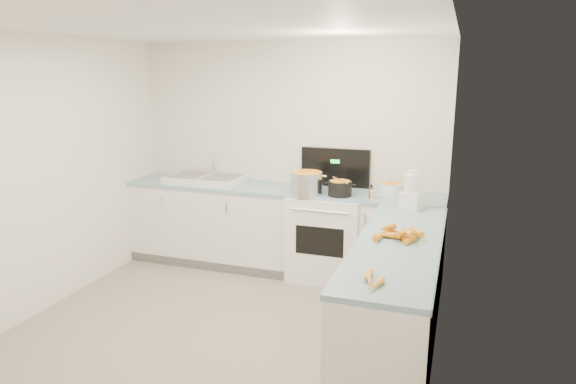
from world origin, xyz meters
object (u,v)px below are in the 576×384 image
(steel_pot, at_px, (307,184))
(food_processor, at_px, (413,192))
(mixing_bowl, at_px, (390,189))
(spice_jar, at_px, (372,195))
(stove, at_px, (328,234))
(extract_bottle, at_px, (371,193))
(black_pot, at_px, (340,189))
(sink, at_px, (206,179))

(steel_pot, height_order, food_processor, food_processor)
(mixing_bowl, xyz_separation_m, spice_jar, (-0.14, -0.24, -0.02))
(stove, distance_m, extract_bottle, 0.72)
(extract_bottle, distance_m, spice_jar, 0.03)
(black_pot, bearing_deg, mixing_bowl, 24.59)
(stove, height_order, steel_pot, stove)
(extract_bottle, relative_size, spice_jar, 1.48)
(stove, distance_m, mixing_bowl, 0.83)
(extract_bottle, bearing_deg, food_processor, -30.19)
(food_processor, bearing_deg, stove, 156.47)
(black_pot, xyz_separation_m, extract_bottle, (0.32, -0.01, -0.01))
(sink, relative_size, mixing_bowl, 3.32)
(extract_bottle, relative_size, food_processor, 0.32)
(stove, distance_m, black_pot, 0.57)
(stove, bearing_deg, mixing_bowl, 7.87)
(spice_jar, bearing_deg, black_pot, 175.82)
(sink, xyz_separation_m, mixing_bowl, (2.08, 0.07, 0.02))
(sink, relative_size, extract_bottle, 7.38)
(stove, height_order, mixing_bowl, stove)
(mixing_bowl, relative_size, spice_jar, 3.30)
(black_pot, distance_m, food_processor, 0.79)
(stove, xyz_separation_m, black_pot, (0.15, -0.13, 0.53))
(black_pot, xyz_separation_m, spice_jar, (0.34, -0.02, -0.03))
(sink, relative_size, food_processor, 2.39)
(steel_pot, distance_m, extract_bottle, 0.67)
(extract_bottle, height_order, spice_jar, extract_bottle)
(stove, xyz_separation_m, extract_bottle, (0.47, -0.14, 0.52))
(sink, height_order, spice_jar, sink)
(black_pot, height_order, mixing_bowl, black_pot)
(mixing_bowl, height_order, spice_jar, mixing_bowl)
(sink, bearing_deg, food_processor, -9.81)
(steel_pot, distance_m, mixing_bowl, 0.86)
(sink, distance_m, steel_pot, 1.27)
(steel_pot, height_order, mixing_bowl, steel_pot)
(stove, height_order, extract_bottle, stove)
(sink, height_order, extract_bottle, sink)
(sink, bearing_deg, extract_bottle, -4.76)
(steel_pot, relative_size, food_processor, 0.94)
(mixing_bowl, distance_m, spice_jar, 0.28)
(steel_pot, relative_size, extract_bottle, 2.90)
(sink, distance_m, spice_jar, 1.95)
(black_pot, distance_m, extract_bottle, 0.32)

